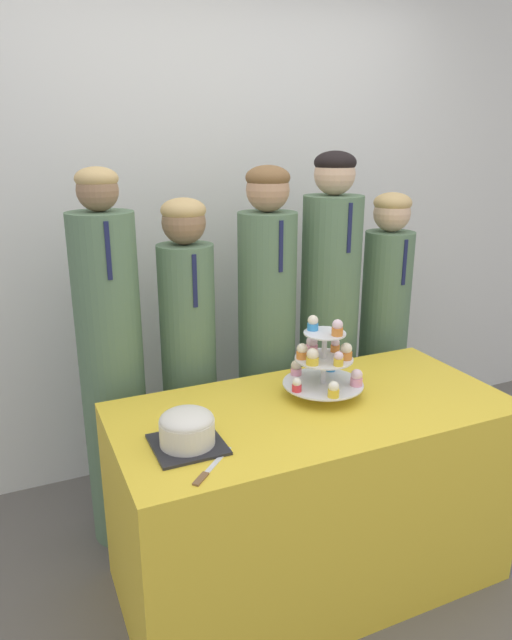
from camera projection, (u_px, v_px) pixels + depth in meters
name	position (u px, v px, depth m)	size (l,w,h in m)	color
ground_plane	(356.00, 640.00, 2.05)	(16.00, 16.00, 0.00)	#605B56
wall_back	(207.00, 215.00, 2.96)	(9.00, 0.06, 2.70)	silver
table	(311.00, 495.00, 2.25)	(1.49, 0.71, 0.77)	yellow
round_cake	(187.00, 428.00, 1.83)	(0.23, 0.23, 0.13)	#232328
cake_knife	(207.00, 472.00, 1.70)	(0.18, 0.17, 0.01)	silver
cupcake_stand	(324.00, 362.00, 2.18)	(0.31, 0.31, 0.32)	silver
student_0	(112.00, 374.00, 2.40)	(0.27, 0.27, 1.63)	#567556
student_1	(189.00, 370.00, 2.54)	(0.24, 0.25, 1.50)	#567556
student_2	(267.00, 347.00, 2.68)	(0.27, 0.27, 1.62)	#567556
student_3	(328.00, 334.00, 2.80)	(0.28, 0.29, 1.68)	#567556
student_4	(383.00, 341.00, 2.95)	(0.24, 0.25, 1.48)	#567556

